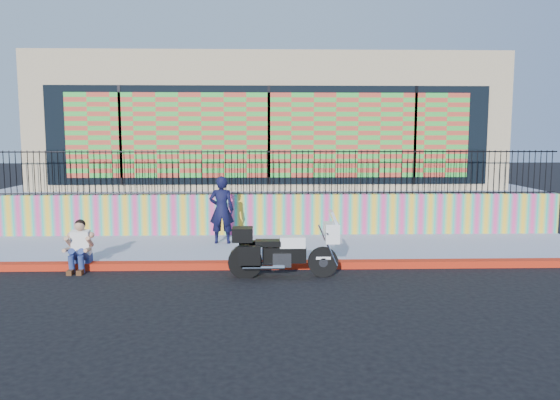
{
  "coord_description": "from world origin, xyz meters",
  "views": [
    {
      "loc": [
        -0.15,
        -11.52,
        2.86
      ],
      "look_at": [
        0.23,
        1.2,
        1.34
      ],
      "focal_mm": 35.0,
      "sensor_mm": 36.0,
      "label": 1
    }
  ],
  "objects": [
    {
      "name": "sidewalk",
      "position": [
        0.0,
        1.65,
        0.07
      ],
      "size": [
        16.0,
        3.0,
        0.15
      ],
      "primitive_type": "cube",
      "color": "#9197AF",
      "rests_on": "ground"
    },
    {
      "name": "police_motorcycle",
      "position": [
        0.21,
        -0.74,
        0.57
      ],
      "size": [
        2.19,
        0.72,
        1.36
      ],
      "color": "black",
      "rests_on": "ground"
    },
    {
      "name": "ground",
      "position": [
        0.0,
        0.0,
        0.0
      ],
      "size": [
        90.0,
        90.0,
        0.0
      ],
      "primitive_type": "plane",
      "color": "black",
      "rests_on": "ground"
    },
    {
      "name": "mural_wall",
      "position": [
        0.0,
        3.25,
        0.7
      ],
      "size": [
        16.0,
        0.2,
        1.1
      ],
      "primitive_type": "cube",
      "color": "#E53C84",
      "rests_on": "sidewalk"
    },
    {
      "name": "seated_man",
      "position": [
        -4.04,
        -0.15,
        0.45
      ],
      "size": [
        0.54,
        0.71,
        1.06
      ],
      "color": "navy",
      "rests_on": "ground"
    },
    {
      "name": "storefront_building",
      "position": [
        0.0,
        8.13,
        3.25
      ],
      "size": [
        14.0,
        8.06,
        4.0
      ],
      "color": "tan",
      "rests_on": "elevated_platform"
    },
    {
      "name": "red_curb",
      "position": [
        0.0,
        0.0,
        0.07
      ],
      "size": [
        16.0,
        0.3,
        0.15
      ],
      "primitive_type": "cube",
      "color": "#A0130B",
      "rests_on": "ground"
    },
    {
      "name": "elevated_platform",
      "position": [
        0.0,
        8.35,
        0.62
      ],
      "size": [
        16.0,
        10.0,
        1.25
      ],
      "primitive_type": "cube",
      "color": "#9197AF",
      "rests_on": "ground"
    },
    {
      "name": "metal_fence",
      "position": [
        0.0,
        3.25,
        1.85
      ],
      "size": [
        15.8,
        0.04,
        1.2
      ],
      "primitive_type": null,
      "color": "black",
      "rests_on": "mural_wall"
    },
    {
      "name": "police_officer",
      "position": [
        -1.21,
        2.05,
        1.0
      ],
      "size": [
        0.62,
        0.41,
        1.69
      ],
      "primitive_type": "imported",
      "rotation": [
        0.0,
        0.0,
        3.13
      ],
      "color": "black",
      "rests_on": "sidewalk"
    }
  ]
}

